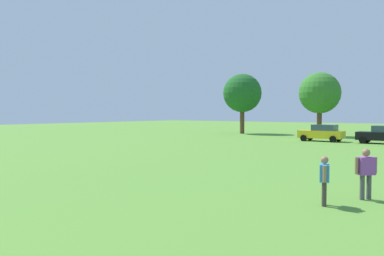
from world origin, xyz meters
TOP-DOWN VIEW (x-y plane):
  - ground_plane at (0.00, 30.00)m, footprint 160.00×160.00m
  - adult_bystander at (6.52, 15.37)m, footprint 0.61×0.64m
  - bystander_near_trees at (5.69, 13.68)m, footprint 0.44×0.71m
  - parked_car_yellow_0 at (-3.62, 40.92)m, footprint 4.30×2.02m
  - parked_car_black_1 at (1.96, 41.15)m, footprint 4.30×2.02m
  - tree_far_left at (-17.15, 48.61)m, footprint 5.21×5.21m
  - tree_left at (-6.63, 48.82)m, footprint 4.95×4.95m

SIDE VIEW (x-z plane):
  - ground_plane at x=0.00m, z-range 0.00..0.00m
  - parked_car_yellow_0 at x=-3.62m, z-range 0.02..1.70m
  - parked_car_black_1 at x=1.96m, z-range 0.02..1.70m
  - bystander_near_trees at x=5.69m, z-range 0.15..1.71m
  - adult_bystander at x=6.52m, z-range 0.16..1.88m
  - tree_left at x=-6.63m, z-range 1.35..9.07m
  - tree_far_left at x=-17.15m, z-range 1.42..9.54m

